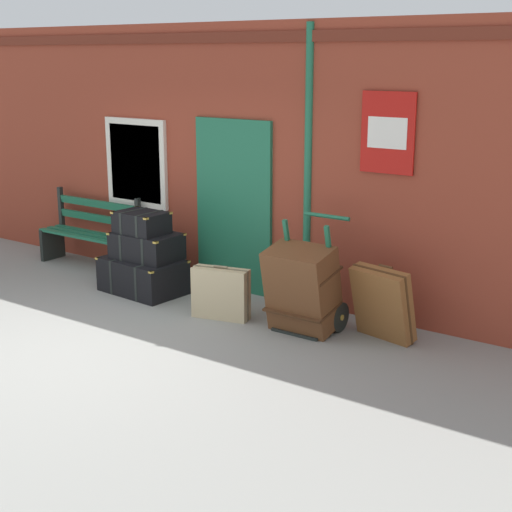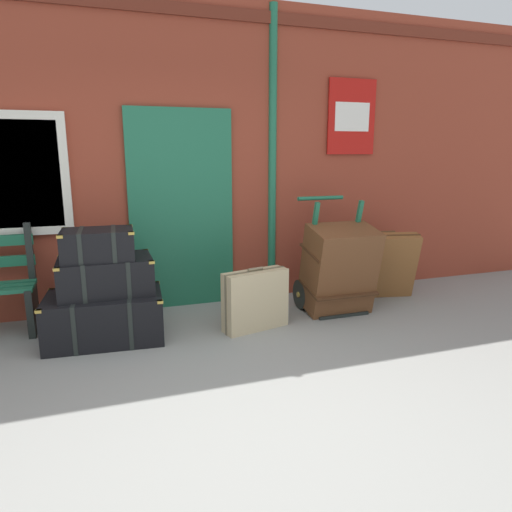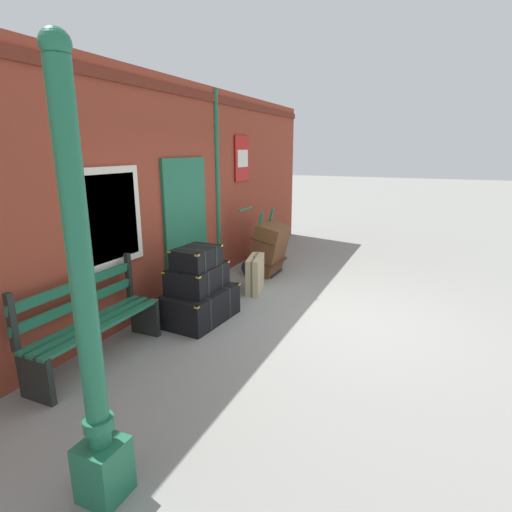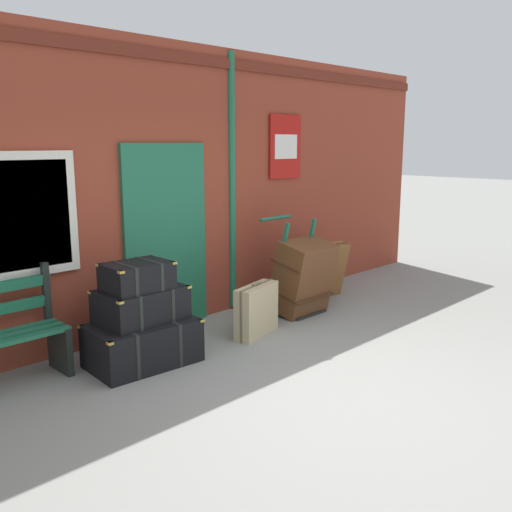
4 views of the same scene
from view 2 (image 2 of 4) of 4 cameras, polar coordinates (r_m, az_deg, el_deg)
The scene contains 9 objects.
ground_plane at distance 3.04m, azimuth -2.65°, elevation -20.27°, with size 60.00×60.00×0.00m, color gray.
brick_facade at distance 5.10m, azimuth -11.20°, elevation 11.83°, with size 10.40×0.35×3.20m.
steamer_trunk_base at distance 4.40m, azimuth -18.14°, elevation -7.14°, with size 1.06×0.72×0.43m.
steamer_trunk_middle at distance 4.34m, azimuth -18.04°, elevation -2.28°, with size 0.81×0.55×0.33m.
steamer_trunk_top at distance 4.25m, azimuth -18.93°, elevation 1.38°, with size 0.62×0.47×0.27m.
porters_trolley at distance 5.05m, azimuth 9.16°, elevation -3.37°, with size 0.71×0.66×1.19m.
large_brown_trunk at distance 4.85m, azimuth 10.22°, elevation -1.58°, with size 0.70×0.61×0.95m.
suitcase_caramel at distance 4.39m, azimuth -0.08°, elevation -5.46°, with size 0.67×0.34×0.61m.
suitcase_charcoal at distance 5.51m, azimuth 15.93°, elevation -1.11°, with size 0.70×0.48×0.78m.
Camera 2 is at (-0.69, -2.46, 1.66)m, focal length 32.38 mm.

